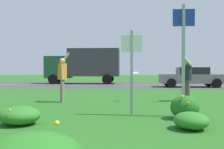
{
  "coord_description": "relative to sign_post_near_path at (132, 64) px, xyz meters",
  "views": [
    {
      "loc": [
        0.94,
        -1.44,
        1.2
      ],
      "look_at": [
        0.29,
        7.56,
        1.07
      ],
      "focal_mm": 40.55,
      "sensor_mm": 36.0,
      "label": 1
    }
  ],
  "objects": [
    {
      "name": "frisbee_pale_blue",
      "position": [
        0.17,
        3.13,
        -0.28
      ],
      "size": [
        0.25,
        0.24,
        0.12
      ],
      "color": "#ADD6E5"
    },
    {
      "name": "highway_strip",
      "position": [
        -0.97,
        14.26,
        -1.39
      ],
      "size": [
        120.0,
        9.34,
        0.01
      ],
      "primitive_type": "cube",
      "color": "#424244",
      "rests_on": "ground"
    },
    {
      "name": "sign_post_by_roadside",
      "position": [
        1.34,
        -0.11,
        0.37
      ],
      "size": [
        0.56,
        0.1,
        2.93
      ],
      "color": "#93969B",
      "rests_on": "ground"
    },
    {
      "name": "box_truck_dark_green",
      "position": [
        -4.26,
        16.36,
        0.42
      ],
      "size": [
        6.7,
        2.46,
        3.2
      ],
      "color": "#194C2D",
      "rests_on": "ground"
    },
    {
      "name": "car_gray_center_left",
      "position": [
        4.43,
        12.16,
        -0.65
      ],
      "size": [
        4.5,
        2.0,
        1.45
      ],
      "color": "slate",
      "rests_on": "ground"
    },
    {
      "name": "ground_plane",
      "position": [
        -0.97,
        4.45,
        -1.39
      ],
      "size": [
        120.0,
        120.0,
        0.0
      ],
      "primitive_type": "plane",
      "color": "#26601E"
    },
    {
      "name": "person_thrower_orange_shirt",
      "position": [
        -2.62,
        2.69,
        -0.37
      ],
      "size": [
        0.43,
        0.52,
        1.93
      ],
      "color": "orange",
      "rests_on": "ground"
    },
    {
      "name": "sign_post_near_path",
      "position": [
        0.0,
        0.0,
        0.0
      ],
      "size": [
        0.56,
        0.1,
        2.28
      ],
      "color": "#93969B",
      "rests_on": "ground"
    },
    {
      "name": "highway_center_stripe",
      "position": [
        -0.97,
        14.26,
        -1.38
      ],
      "size": [
        120.0,
        0.16,
        0.0
      ],
      "primitive_type": "cube",
      "color": "yellow",
      "rests_on": "ground"
    },
    {
      "name": "person_catcher_dark_shirt",
      "position": [
        2.19,
        3.28,
        -0.41
      ],
      "size": [
        0.46,
        0.52,
        1.81
      ],
      "color": "#232328",
      "rests_on": "ground"
    },
    {
      "name": "daylily_clump_near_camera",
      "position": [
        -2.49,
        -1.35,
        -1.18
      ],
      "size": [
        0.91,
        0.88,
        0.42
      ],
      "color": "#2D7526",
      "rests_on": "ground"
    },
    {
      "name": "daylily_clump_front_left",
      "position": [
        1.21,
        -1.51,
        -1.21
      ],
      "size": [
        0.71,
        0.77,
        0.36
      ],
      "color": "#2D7526",
      "rests_on": "ground"
    },
    {
      "name": "daylily_clump_mid_left",
      "position": [
        1.32,
        -0.41,
        -1.09
      ],
      "size": [
        0.71,
        0.66,
        0.62
      ],
      "color": "#23661E",
      "rests_on": "ground"
    }
  ]
}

